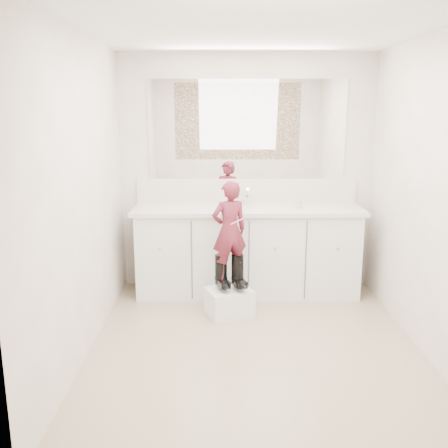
{
  "coord_description": "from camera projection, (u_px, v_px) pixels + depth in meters",
  "views": [
    {
      "loc": [
        -0.27,
        -3.65,
        1.85
      ],
      "look_at": [
        -0.24,
        0.82,
        0.81
      ],
      "focal_mm": 40.0,
      "sensor_mm": 36.0,
      "label": 1
    }
  ],
  "objects": [
    {
      "name": "cup",
      "position": [
        297.0,
        203.0,
        4.95
      ],
      "size": [
        0.11,
        0.11,
        0.09
      ],
      "primitive_type": "imported",
      "rotation": [
        0.0,
        0.0,
        -0.16
      ],
      "color": "beige",
      "rests_on": "countertop"
    },
    {
      "name": "countertop",
      "position": [
        248.0,
        210.0,
        4.96
      ],
      "size": [
        2.28,
        0.58,
        0.04
      ],
      "primitive_type": "cube",
      "color": "beige",
      "rests_on": "vanity_cabinet"
    },
    {
      "name": "mirror",
      "position": [
        247.0,
        130.0,
        5.05
      ],
      "size": [
        2.0,
        0.02,
        1.0
      ],
      "primitive_type": "cube",
      "color": "white",
      "rests_on": "wall_back"
    },
    {
      "name": "faucet",
      "position": [
        247.0,
        200.0,
        5.1
      ],
      "size": [
        0.08,
        0.08,
        0.1
      ],
      "primitive_type": "cylinder",
      "color": "silver",
      "rests_on": "countertop"
    },
    {
      "name": "wall_left",
      "position": [
        82.0,
        199.0,
        3.69
      ],
      "size": [
        0.0,
        3.0,
        3.0
      ],
      "primitive_type": "plane",
      "rotation": [
        1.57,
        0.0,
        1.57
      ],
      "color": "beige",
      "rests_on": "floor"
    },
    {
      "name": "ceiling",
      "position": [
        260.0,
        27.0,
        3.43
      ],
      "size": [
        3.0,
        3.0,
        0.0
      ],
      "primitive_type": "plane",
      "rotation": [
        3.14,
        0.0,
        0.0
      ],
      "color": "white",
      "rests_on": "wall_back"
    },
    {
      "name": "toddler",
      "position": [
        229.0,
        230.0,
        4.43
      ],
      "size": [
        0.38,
        0.31,
        0.89
      ],
      "primitive_type": "imported",
      "rotation": [
        0.0,
        0.0,
        3.5
      ],
      "color": "#A23142",
      "rests_on": "step_stool"
    },
    {
      "name": "wall_front",
      "position": [
        281.0,
        257.0,
        2.24
      ],
      "size": [
        2.6,
        0.0,
        2.6
      ],
      "primitive_type": "plane",
      "rotation": [
        -1.57,
        0.0,
        0.0
      ],
      "color": "beige",
      "rests_on": "floor"
    },
    {
      "name": "floor",
      "position": [
        255.0,
        347.0,
        3.97
      ],
      "size": [
        3.0,
        3.0,
        0.0
      ],
      "primitive_type": "plane",
      "color": "#877B58",
      "rests_on": "ground"
    },
    {
      "name": "backsplash",
      "position": [
        247.0,
        191.0,
        5.19
      ],
      "size": [
        2.28,
        0.03,
        0.25
      ],
      "primitive_type": "cube",
      "color": "beige",
      "rests_on": "countertop"
    },
    {
      "name": "boot_left",
      "position": [
        221.0,
        272.0,
        4.52
      ],
      "size": [
        0.18,
        0.24,
        0.32
      ],
      "primitive_type": null,
      "rotation": [
        0.0,
        0.0,
        0.35
      ],
      "color": "black",
      "rests_on": "step_stool"
    },
    {
      "name": "wall_back",
      "position": [
        247.0,
        173.0,
        5.16
      ],
      "size": [
        2.6,
        0.0,
        2.6
      ],
      "primitive_type": "plane",
      "rotation": [
        1.57,
        0.0,
        0.0
      ],
      "color": "beige",
      "rests_on": "floor"
    },
    {
      "name": "toothbrush",
      "position": [
        238.0,
        221.0,
        4.33
      ],
      "size": [
        0.13,
        0.06,
        0.06
      ],
      "primitive_type": "cylinder",
      "rotation": [
        0.0,
        1.22,
        0.35
      ],
      "color": "pink",
      "rests_on": "toddler"
    },
    {
      "name": "vanity_cabinet",
      "position": [
        247.0,
        252.0,
        5.07
      ],
      "size": [
        2.2,
        0.55,
        0.85
      ],
      "primitive_type": "cube",
      "color": "silver",
      "rests_on": "floor"
    },
    {
      "name": "boot_right",
      "position": [
        237.0,
        272.0,
        4.52
      ],
      "size": [
        0.18,
        0.24,
        0.32
      ],
      "primitive_type": null,
      "rotation": [
        0.0,
        0.0,
        0.35
      ],
      "color": "black",
      "rests_on": "step_stool"
    },
    {
      "name": "step_stool",
      "position": [
        229.0,
        302.0,
        4.56
      ],
      "size": [
        0.47,
        0.44,
        0.25
      ],
      "primitive_type": "cube",
      "rotation": [
        0.0,
        0.0,
        0.35
      ],
      "color": "white",
      "rests_on": "floor"
    },
    {
      "name": "wall_right",
      "position": [
        431.0,
        198.0,
        3.71
      ],
      "size": [
        0.0,
        3.0,
        3.0
      ],
      "primitive_type": "plane",
      "rotation": [
        1.57,
        0.0,
        -1.57
      ],
      "color": "beige",
      "rests_on": "floor"
    },
    {
      "name": "soap_bottle",
      "position": [
        229.0,
        198.0,
        4.96
      ],
      "size": [
        0.08,
        0.09,
        0.18
      ],
      "primitive_type": "imported",
      "rotation": [
        0.0,
        0.0,
        -0.07
      ],
      "color": "silver",
      "rests_on": "countertop"
    },
    {
      "name": "dot_panel",
      "position": [
        283.0,
        156.0,
        2.15
      ],
      "size": [
        2.0,
        0.01,
        1.2
      ],
      "primitive_type": "cube",
      "color": "#472819",
      "rests_on": "wall_front"
    }
  ]
}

